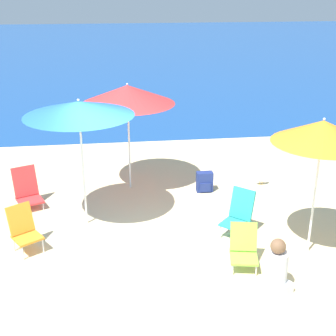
% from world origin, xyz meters
% --- Properties ---
extents(ground_plane, '(60.00, 60.00, 0.00)m').
position_xyz_m(ground_plane, '(0.00, 0.00, 0.00)').
color(ground_plane, beige).
extents(sea_water, '(60.00, 40.00, 0.01)m').
position_xyz_m(sea_water, '(0.00, 25.77, 0.00)').
color(sea_water, '#19478C').
rests_on(sea_water, ground).
extents(beach_umbrella_red, '(1.90, 1.90, 2.25)m').
position_xyz_m(beach_umbrella_red, '(-0.12, 2.71, 2.02)').
color(beach_umbrella_red, white).
rests_on(beach_umbrella_red, ground).
extents(beach_umbrella_blue, '(1.87, 1.87, 2.31)m').
position_xyz_m(beach_umbrella_blue, '(-0.99, 1.22, 2.15)').
color(beach_umbrella_blue, white).
rests_on(beach_umbrella_blue, ground).
extents(beach_umbrella_orange, '(1.51, 1.51, 2.26)m').
position_xyz_m(beach_umbrella_orange, '(2.63, -0.21, 2.04)').
color(beach_umbrella_orange, white).
rests_on(beach_umbrella_orange, ground).
extents(beach_chair_lime, '(0.51, 0.60, 0.66)m').
position_xyz_m(beach_chair_lime, '(1.46, -0.47, 0.32)').
color(beach_chair_lime, silver).
rests_on(beach_chair_lime, ground).
extents(beach_chair_orange, '(0.61, 0.63, 0.76)m').
position_xyz_m(beach_chair_orange, '(-1.96, 0.44, 0.39)').
color(beach_chair_orange, silver).
rests_on(beach_chair_orange, ground).
extents(beach_chair_teal, '(0.66, 0.67, 0.82)m').
position_xyz_m(beach_chair_teal, '(1.64, 0.48, 0.41)').
color(beach_chair_teal, silver).
rests_on(beach_chair_teal, ground).
extents(beach_chair_red, '(0.64, 0.69, 0.77)m').
position_xyz_m(beach_chair_red, '(-2.16, 2.09, 0.34)').
color(beach_chair_red, silver).
rests_on(beach_chair_red, ground).
extents(person_seated_near, '(0.50, 0.53, 0.83)m').
position_xyz_m(person_seated_near, '(1.74, -1.15, 0.34)').
color(person_seated_near, silver).
rests_on(person_seated_near, ground).
extents(backpack_navy, '(0.34, 0.21, 0.43)m').
position_xyz_m(backpack_navy, '(1.42, 2.32, 0.21)').
color(backpack_navy, navy).
rests_on(backpack_navy, ground).
extents(seagull, '(0.27, 0.11, 0.23)m').
position_xyz_m(seagull, '(2.71, 2.50, 0.14)').
color(seagull, gold).
rests_on(seagull, ground).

